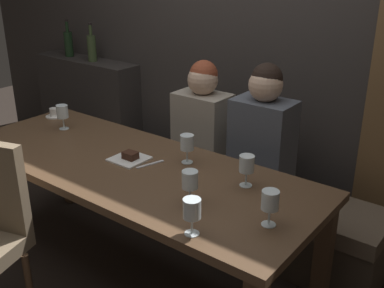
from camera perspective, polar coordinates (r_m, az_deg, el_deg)
The scene contains 18 objects.
ground at distance 3.01m, azimuth -6.96°, elevation -15.28°, with size 9.00×9.00×0.00m, color black.
back_wall_tiled at distance 3.37m, azimuth 6.98°, elevation 16.58°, with size 6.00×0.12×3.00m, color #383330.
back_counter at distance 4.45m, azimuth -12.30°, elevation 4.10°, with size 1.10×0.28×0.95m, color #2F2B29.
dining_table at distance 2.66m, azimuth -7.61°, elevation -4.08°, with size 2.20×0.84×0.74m.
banquette_bench at distance 3.33m, azimuth 1.30°, elevation -6.40°, with size 2.50×0.44×0.45m.
diner_redhead at distance 3.13m, azimuth 1.28°, elevation 3.13°, with size 0.36×0.24×0.74m.
diner_bearded at distance 2.83m, azimuth 8.62°, elevation 1.39°, with size 0.36×0.24×0.80m.
wine_bottle_dark_red at distance 4.45m, azimuth -14.82°, elevation 11.81°, with size 0.08×0.08×0.33m.
wine_bottle_pale_label at distance 4.20m, azimuth -12.12°, elevation 11.44°, with size 0.08×0.08×0.33m.
wine_glass_far_left at distance 3.19m, azimuth -15.52°, elevation 3.69°, with size 0.08×0.08×0.16m.
wine_glass_end_left at distance 2.57m, azimuth -0.60°, elevation 0.03°, with size 0.08×0.08×0.16m.
wine_glass_near_right at distance 2.15m, azimuth -0.26°, elevation -4.48°, with size 0.08×0.08×0.16m.
wine_glass_center_back at distance 2.01m, azimuth 9.50°, elevation -6.97°, with size 0.08×0.08×0.16m.
wine_glass_near_left at distance 1.92m, azimuth -0.01°, elevation -7.99°, with size 0.08×0.08×0.16m.
wine_glass_far_right at distance 2.33m, azimuth 6.68°, elevation -2.60°, with size 0.08×0.08×0.16m.
espresso_cup at distance 3.48m, azimuth -16.46°, elevation 3.61°, with size 0.12×0.12×0.06m.
dessert_plate at distance 2.66m, azimuth -7.61°, elevation -1.66°, with size 0.19×0.19×0.05m.
fork_on_table at distance 2.60m, azimuth -5.12°, elevation -2.48°, with size 0.02×0.17×0.01m, color silver.
Camera 1 is at (1.72, -1.66, 1.83)m, focal length 43.76 mm.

